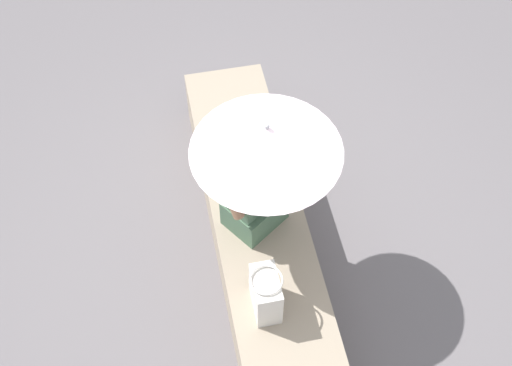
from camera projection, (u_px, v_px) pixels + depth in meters
ground_plane at (257, 245)px, 4.71m from camera, size 14.00×14.00×0.00m
stone_bench at (257, 228)px, 4.53m from camera, size 2.60×0.59×0.45m
person_seated at (255, 185)px, 3.99m from camera, size 0.43×0.50×0.90m
parasol at (267, 140)px, 3.57m from camera, size 0.85×0.85×1.00m
handbag_black at (266, 294)px, 3.82m from camera, size 0.25×0.19×0.33m
magazine at (226, 134)px, 4.72m from camera, size 0.31×0.24×0.01m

